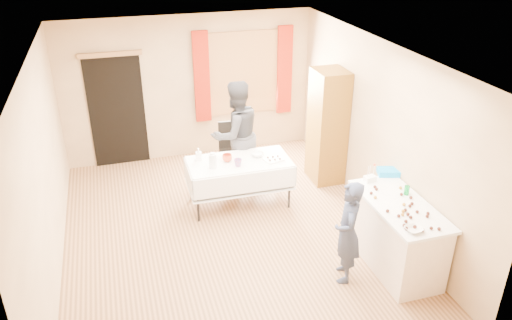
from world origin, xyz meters
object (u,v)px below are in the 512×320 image
object	(u,v)px
party_table	(239,179)
woman	(236,135)
cabinet	(327,127)
counter	(396,235)
chair	(231,159)
girl	(348,232)

from	to	relation	value
party_table	woman	world-z (taller)	woman
party_table	woman	bearing A→B (deg)	79.65
woman	cabinet	bearing A→B (deg)	154.61
counter	party_table	xyz separation A→B (m)	(-1.52, 2.03, -0.01)
counter	woman	distance (m)	3.04
chair	girl	distance (m)	3.19
girl	woman	distance (m)	2.82
girl	woman	world-z (taller)	woman
counter	chair	xyz separation A→B (m)	(-1.40, 3.03, -0.17)
chair	cabinet	bearing A→B (deg)	-16.23
cabinet	counter	size ratio (longest dim) A/B	1.31
chair	woman	world-z (taller)	woman
party_table	girl	size ratio (longest dim) A/B	1.18
counter	party_table	distance (m)	2.53
cabinet	chair	size ratio (longest dim) A/B	2.05
counter	woman	bearing A→B (deg)	117.56
party_table	cabinet	bearing A→B (deg)	14.43
party_table	chair	bearing A→B (deg)	83.76
counter	girl	size ratio (longest dim) A/B	1.09
cabinet	girl	distance (m)	2.63
counter	girl	world-z (taller)	girl
counter	woman	world-z (taller)	woman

